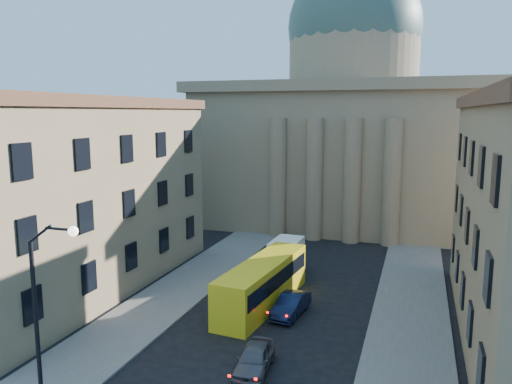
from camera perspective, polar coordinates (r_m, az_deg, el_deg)
sidewalk_left at (r=34.77m, az=-13.28°, el=-14.01°), size 5.00×60.00×0.15m
sidewalk_right at (r=30.27m, az=16.94°, el=-17.81°), size 5.00×60.00×0.15m
church at (r=65.16m, az=10.77°, el=7.44°), size 68.02×28.76×36.60m
building_left at (r=40.75m, az=-20.94°, el=-0.20°), size 11.60×26.60×14.70m
street_lamp at (r=24.57m, az=-23.05°, el=-11.39°), size 2.62×0.44×8.83m
car_right_far at (r=27.77m, az=-0.18°, el=-18.51°), size 2.03×4.30×1.42m
car_right_distant at (r=34.61m, az=4.01°, el=-12.75°), size 1.98×4.46×1.42m
city_bus at (r=35.92m, az=0.79°, el=-10.22°), size 3.68×11.41×3.16m
box_truck at (r=41.69m, az=3.15°, el=-7.86°), size 2.35×5.57×3.02m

